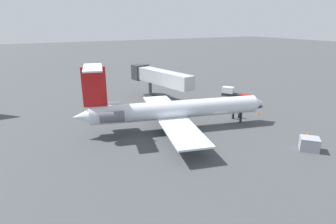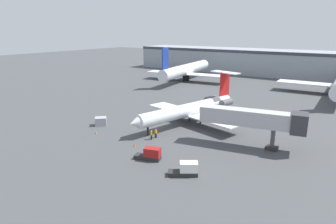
{
  "view_description": "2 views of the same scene",
  "coord_description": "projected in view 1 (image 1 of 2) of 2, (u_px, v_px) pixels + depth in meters",
  "views": [
    {
      "loc": [
        -31.94,
        25.46,
        15.46
      ],
      "look_at": [
        1.39,
        7.84,
        3.09
      ],
      "focal_mm": 29.61,
      "sensor_mm": 36.0,
      "label": 1
    },
    {
      "loc": [
        32.42,
        -45.2,
        19.06
      ],
      "look_at": [
        -0.37,
        2.09,
        3.05
      ],
      "focal_mm": 31.94,
      "sensor_mm": 36.0,
      "label": 2
    }
  ],
  "objects": [
    {
      "name": "ground_plane",
      "position": [
        217.0,
        126.0,
        42.97
      ],
      "size": [
        400.0,
        400.0,
        0.1
      ],
      "primitive_type": "cube",
      "color": "#424447"
    },
    {
      "name": "regional_jet",
      "position": [
        171.0,
        109.0,
        40.86
      ],
      "size": [
        23.48,
        29.08,
        9.77
      ],
      "color": "silver",
      "rests_on": "ground_plane"
    },
    {
      "name": "jet_bridge",
      "position": [
        157.0,
        77.0,
        55.81
      ],
      "size": [
        17.2,
        6.11,
        6.54
      ],
      "color": "#ADADB2",
      "rests_on": "ground_plane"
    },
    {
      "name": "ground_crew_marshaller",
      "position": [
        233.0,
        114.0,
        45.92
      ],
      "size": [
        0.32,
        0.44,
        1.69
      ],
      "color": "black",
      "rests_on": "ground_plane"
    },
    {
      "name": "ground_crew_loader",
      "position": [
        239.0,
        113.0,
        46.34
      ],
      "size": [
        0.44,
        0.48,
        1.69
      ],
      "color": "black",
      "rests_on": "ground_plane"
    },
    {
      "name": "baggage_tug_lead",
      "position": [
        248.0,
        100.0,
        53.71
      ],
      "size": [
        4.24,
        2.56,
        1.9
      ],
      "color": "#262628",
      "rests_on": "ground_plane"
    },
    {
      "name": "baggage_tug_trailing",
      "position": [
        229.0,
        92.0,
        60.2
      ],
      "size": [
        4.09,
        3.41,
        1.9
      ],
      "color": "#262628",
      "rests_on": "ground_plane"
    },
    {
      "name": "cargo_container_uld",
      "position": [
        309.0,
        144.0,
        34.71
      ],
      "size": [
        2.91,
        2.9,
        1.66
      ],
      "color": "#999EA8",
      "rests_on": "ground_plane"
    },
    {
      "name": "traffic_cone_near",
      "position": [
        259.0,
        113.0,
        48.24
      ],
      "size": [
        0.36,
        0.36,
        0.55
      ],
      "color": "orange",
      "rests_on": "ground_plane"
    },
    {
      "name": "traffic_cone_mid",
      "position": [
        308.0,
        133.0,
        39.41
      ],
      "size": [
        0.36,
        0.36,
        0.55
      ],
      "color": "orange",
      "rests_on": "ground_plane"
    }
  ]
}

